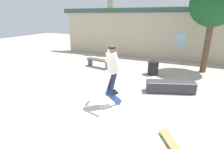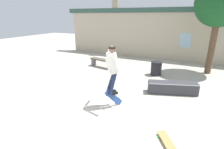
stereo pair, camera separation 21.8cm
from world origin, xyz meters
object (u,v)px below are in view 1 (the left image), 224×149
at_px(trash_bin, 153,68).
at_px(skateboard_resting, 170,140).
at_px(skateboard_flipping, 114,97).
at_px(tree_right, 214,4).
at_px(park_bench, 99,61).
at_px(skate_ledge, 170,87).
at_px(skater, 112,66).

bearing_deg(trash_bin, skateboard_resting, -74.28).
distance_m(trash_bin, skateboard_flipping, 3.92).
height_order(tree_right, park_bench, tree_right).
distance_m(skate_ledge, skateboard_resting, 3.07).
bearing_deg(skateboard_flipping, skateboard_resting, -84.45).
height_order(skate_ledge, skateboard_flipping, skateboard_flipping).
height_order(tree_right, trash_bin, tree_right).
bearing_deg(skateboard_resting, skater, 29.03).
height_order(park_bench, trash_bin, trash_bin).
height_order(skate_ledge, trash_bin, trash_bin).
xyz_separation_m(park_bench, skateboard_resting, (4.57, -5.02, -0.28)).
bearing_deg(park_bench, trash_bin, 10.62).
height_order(park_bench, skateboard_resting, park_bench).
relative_size(trash_bin, skateboard_flipping, 0.99).
distance_m(skateboard_flipping, skateboard_resting, 2.25).
distance_m(skate_ledge, trash_bin, 2.22).
bearing_deg(skateboard_resting, park_bench, 10.01).
height_order(tree_right, skater, tree_right).
relative_size(skateboard_flipping, skateboard_resting, 0.88).
height_order(trash_bin, skateboard_resting, trash_bin).
bearing_deg(tree_right, park_bench, -165.06).
distance_m(park_bench, trash_bin, 3.17).
relative_size(tree_right, skate_ledge, 2.41).
height_order(skateboard_flipping, skateboard_resting, skateboard_flipping).
height_order(tree_right, skateboard_resting, tree_right).
distance_m(tree_right, skateboard_flipping, 6.87).
bearing_deg(skate_ledge, skateboard_resting, -102.68).
bearing_deg(skater, skate_ledge, 2.91).
distance_m(skater, skateboard_resting, 2.64).
relative_size(tree_right, skateboard_resting, 5.74).
bearing_deg(tree_right, skater, -118.77).
relative_size(skate_ledge, skater, 1.21).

